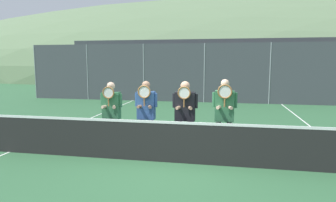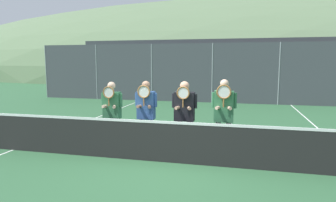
# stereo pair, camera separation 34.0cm
# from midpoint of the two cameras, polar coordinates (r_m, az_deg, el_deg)

# --- Properties ---
(ground_plane) EXTENTS (120.00, 120.00, 0.00)m
(ground_plane) POSITION_cam_midpoint_polar(r_m,az_deg,el_deg) (6.94, -0.92, -11.64)
(ground_plane) COLOR #2D5B38
(hill_distant) EXTENTS (134.44, 74.69, 26.14)m
(hill_distant) POSITION_cam_midpoint_polar(r_m,az_deg,el_deg) (62.67, 9.75, 5.31)
(hill_distant) COLOR #5B7551
(hill_distant) RESTS_ON ground_plane
(clubhouse_building) EXTENTS (22.36, 5.50, 4.00)m
(clubhouse_building) POSITION_cam_midpoint_polar(r_m,az_deg,el_deg) (26.16, 7.77, 6.88)
(clubhouse_building) COLOR #9EA3A8
(clubhouse_building) RESTS_ON ground_plane
(fence_back) EXTENTS (21.07, 0.06, 3.29)m
(fence_back) POSITION_cam_midpoint_polar(r_m,az_deg,el_deg) (16.83, 6.37, 5.32)
(fence_back) COLOR gray
(fence_back) RESTS_ON ground_plane
(tennis_net) EXTENTS (11.19, 0.09, 1.05)m
(tennis_net) POSITION_cam_midpoint_polar(r_m,az_deg,el_deg) (6.79, -0.93, -7.71)
(tennis_net) COLOR gray
(tennis_net) RESTS_ON ground_plane
(court_line_left_sideline) EXTENTS (0.05, 16.00, 0.01)m
(court_line_left_sideline) POSITION_cam_midpoint_polar(r_m,az_deg,el_deg) (11.14, -19.05, -4.67)
(court_line_left_sideline) COLOR white
(court_line_left_sideline) RESTS_ON ground_plane
(court_line_right_sideline) EXTENTS (0.05, 16.00, 0.01)m
(court_line_right_sideline) POSITION_cam_midpoint_polar(r_m,az_deg,el_deg) (10.08, 26.99, -6.35)
(court_line_right_sideline) COLOR white
(court_line_right_sideline) RESTS_ON ground_plane
(player_leftmost) EXTENTS (0.56, 0.34, 1.78)m
(player_leftmost) POSITION_cam_midpoint_polar(r_m,az_deg,el_deg) (7.63, -11.98, -1.96)
(player_leftmost) COLOR #232838
(player_leftmost) RESTS_ON ground_plane
(player_center_left) EXTENTS (0.56, 0.34, 1.81)m
(player_center_left) POSITION_cam_midpoint_polar(r_m,az_deg,el_deg) (7.39, -5.50, -1.95)
(player_center_left) COLOR white
(player_center_left) RESTS_ON ground_plane
(player_center_right) EXTENTS (0.61, 0.34, 1.82)m
(player_center_right) POSITION_cam_midpoint_polar(r_m,az_deg,el_deg) (7.15, 1.89, -2.05)
(player_center_right) COLOR #56565B
(player_center_right) RESTS_ON ground_plane
(player_rightmost) EXTENTS (0.57, 0.34, 1.88)m
(player_rightmost) POSITION_cam_midpoint_polar(r_m,az_deg,el_deg) (7.03, 9.33, -2.21)
(player_rightmost) COLOR white
(player_rightmost) RESTS_ON ground_plane
(car_far_left) EXTENTS (4.20, 1.96, 1.81)m
(car_far_left) POSITION_cam_midpoint_polar(r_m,az_deg,el_deg) (21.56, -12.40, 3.73)
(car_far_left) COLOR black
(car_far_left) RESTS_ON ground_plane
(car_left_of_center) EXTENTS (4.16, 2.01, 1.70)m
(car_left_of_center) POSITION_cam_midpoint_polar(r_m,az_deg,el_deg) (20.43, 0.50, 3.57)
(car_left_of_center) COLOR slate
(car_left_of_center) RESTS_ON ground_plane
(car_center) EXTENTS (4.28, 2.05, 1.66)m
(car_center) POSITION_cam_midpoint_polar(r_m,az_deg,el_deg) (19.96, 14.32, 3.20)
(car_center) COLOR maroon
(car_center) RESTS_ON ground_plane
(car_right_of_center) EXTENTS (4.52, 2.01, 1.90)m
(car_right_of_center) POSITION_cam_midpoint_polar(r_m,az_deg,el_deg) (20.78, 28.39, 2.97)
(car_right_of_center) COLOR maroon
(car_right_of_center) RESTS_ON ground_plane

